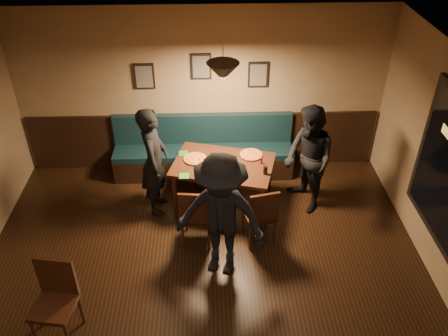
% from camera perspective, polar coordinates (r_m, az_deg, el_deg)
% --- Properties ---
extents(floor, '(7.00, 7.00, 0.00)m').
position_cam_1_polar(floor, '(5.86, -2.35, -19.02)').
color(floor, black).
rests_on(floor, ground).
extents(ceiling, '(7.00, 7.00, 0.00)m').
position_cam_1_polar(ceiling, '(3.96, -3.30, 5.60)').
color(ceiling, silver).
rests_on(ceiling, ground).
extents(wall_back, '(6.00, 0.00, 6.00)m').
position_cam_1_polar(wall_back, '(7.72, -2.70, 9.22)').
color(wall_back, '#8C704F').
rests_on(wall_back, ground).
extents(wainscot, '(5.88, 0.06, 1.00)m').
position_cam_1_polar(wainscot, '(8.12, -2.53, 3.39)').
color(wainscot, black).
rests_on(wainscot, ground).
extents(booth_bench, '(3.00, 0.60, 1.00)m').
position_cam_1_polar(booth_bench, '(7.89, -2.53, 2.37)').
color(booth_bench, '#0F232D').
rests_on(booth_bench, ground).
extents(picture_left, '(0.32, 0.04, 0.42)m').
position_cam_1_polar(picture_left, '(7.63, -9.66, 10.93)').
color(picture_left, black).
rests_on(picture_left, wall_back).
extents(picture_center, '(0.32, 0.04, 0.42)m').
position_cam_1_polar(picture_center, '(7.51, -2.80, 12.22)').
color(picture_center, black).
rests_on(picture_center, wall_back).
extents(picture_right, '(0.32, 0.04, 0.42)m').
position_cam_1_polar(picture_right, '(7.61, 4.16, 11.26)').
color(picture_right, black).
rests_on(picture_right, wall_back).
extents(pendant_lamp, '(0.44, 0.44, 0.25)m').
position_cam_1_polar(pendant_lamp, '(6.29, -0.12, 11.61)').
color(pendant_lamp, black).
rests_on(pendant_lamp, ceiling).
extents(dining_table, '(1.66, 1.29, 0.79)m').
position_cam_1_polar(dining_table, '(7.23, -0.10, -2.03)').
color(dining_table, black).
rests_on(dining_table, floor).
extents(chair_near_left, '(0.48, 0.48, 0.98)m').
position_cam_1_polar(chair_near_left, '(6.56, -3.32, -5.54)').
color(chair_near_left, black).
rests_on(chair_near_left, floor).
extents(chair_near_right, '(0.49, 0.49, 0.94)m').
position_cam_1_polar(chair_near_right, '(6.61, 4.31, -5.46)').
color(chair_near_right, black).
rests_on(chair_near_right, floor).
extents(diner_left, '(0.43, 0.64, 1.73)m').
position_cam_1_polar(diner_left, '(6.98, -8.46, 0.79)').
color(diner_left, black).
rests_on(diner_left, floor).
extents(diner_right, '(0.89, 1.00, 1.71)m').
position_cam_1_polar(diner_right, '(7.08, 10.24, 1.00)').
color(diner_right, black).
rests_on(diner_right, floor).
extents(diner_front, '(1.31, 1.00, 1.80)m').
position_cam_1_polar(diner_front, '(5.87, -0.38, -5.96)').
color(diner_front, black).
rests_on(diner_front, floor).
extents(pizza_a, '(0.39, 0.39, 0.04)m').
position_cam_1_polar(pizza_a, '(7.09, -3.53, 1.13)').
color(pizza_a, orange).
rests_on(pizza_a, dining_table).
extents(pizza_b, '(0.41, 0.41, 0.04)m').
position_cam_1_polar(pizza_b, '(6.82, 0.49, -0.29)').
color(pizza_b, orange).
rests_on(pizza_b, dining_table).
extents(pizza_c, '(0.45, 0.45, 0.04)m').
position_cam_1_polar(pizza_c, '(7.18, 3.32, 1.63)').
color(pizza_c, orange).
rests_on(pizza_c, dining_table).
extents(soda_glass, '(0.08, 0.08, 0.14)m').
position_cam_1_polar(soda_glass, '(6.77, 5.05, -0.24)').
color(soda_glass, black).
rests_on(soda_glass, dining_table).
extents(tabasco_bottle, '(0.04, 0.04, 0.13)m').
position_cam_1_polar(tabasco_bottle, '(6.99, 4.57, 1.01)').
color(tabasco_bottle, '#A0050D').
rests_on(tabasco_bottle, dining_table).
extents(napkin_a, '(0.16, 0.16, 0.01)m').
position_cam_1_polar(napkin_a, '(7.26, -4.91, 1.79)').
color(napkin_a, '#1D6F1F').
rests_on(napkin_a, dining_table).
extents(napkin_b, '(0.15, 0.15, 0.01)m').
position_cam_1_polar(napkin_b, '(6.76, -4.86, -0.96)').
color(napkin_b, '#207A22').
rests_on(napkin_b, dining_table).
extents(cutlery_set, '(0.21, 0.02, 0.00)m').
position_cam_1_polar(cutlery_set, '(6.70, 0.30, -1.23)').
color(cutlery_set, '#B8B8BC').
rests_on(cutlery_set, dining_table).
extents(cafe_chair_far, '(0.52, 0.52, 1.02)m').
position_cam_1_polar(cafe_chair_far, '(5.74, -20.03, -15.41)').
color(cafe_chair_far, black).
rests_on(cafe_chair_far, floor).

